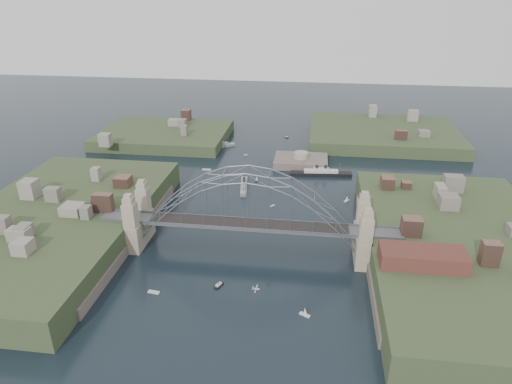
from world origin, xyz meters
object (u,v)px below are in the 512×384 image
object	(u,v)px
bridge	(247,211)
fort_island	(301,165)
naval_cruiser_near	(244,186)
wharf_shed	(423,258)
ocean_liner	(321,173)
naval_cruiser_far	(220,146)

from	to	relation	value
bridge	fort_island	world-z (taller)	bridge
naval_cruiser_near	fort_island	bearing A→B (deg)	53.34
wharf_shed	bridge	bearing A→B (deg)	162.35
fort_island	ocean_liner	size ratio (longest dim) A/B	0.90
ocean_liner	fort_island	bearing A→B (deg)	127.12
bridge	naval_cruiser_near	bearing A→B (deg)	100.38
bridge	naval_cruiser_far	size ratio (longest dim) A/B	6.31
wharf_shed	naval_cruiser_near	size ratio (longest dim) A/B	1.18
fort_island	wharf_shed	distance (m)	90.48
bridge	fort_island	size ratio (longest dim) A/B	3.82
fort_island	bridge	bearing A→B (deg)	-99.73
naval_cruiser_near	ocean_liner	world-z (taller)	ocean_liner
bridge	naval_cruiser_near	distance (m)	45.44
fort_island	ocean_liner	xyz separation A→B (m)	(8.36, -11.04, 1.26)
wharf_shed	naval_cruiser_far	size ratio (longest dim) A/B	1.50
ocean_liner	naval_cruiser_near	bearing A→B (deg)	-150.93
bridge	fort_island	xyz separation A→B (m)	(12.00, 70.00, -12.66)
wharf_shed	naval_cruiser_far	distance (m)	123.51
bridge	wharf_shed	xyz separation A→B (m)	(44.00, -14.00, -2.32)
wharf_shed	ocean_liner	xyz separation A→B (m)	(-23.64, 72.96, -9.08)
fort_island	naval_cruiser_far	bearing A→B (deg)	155.73
naval_cruiser_near	bridge	bearing A→B (deg)	-79.62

